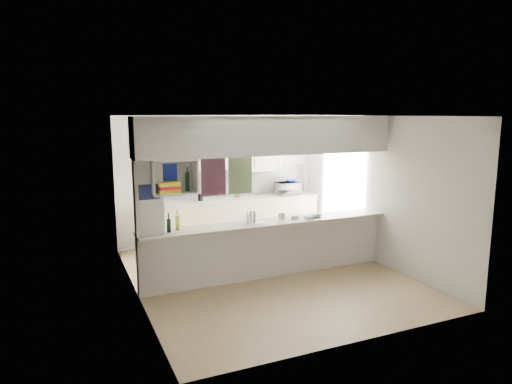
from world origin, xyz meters
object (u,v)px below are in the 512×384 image
microwave (288,189)px  dish_rack (253,218)px  bowl (290,181)px  wine_bottles (173,224)px

microwave → dish_rack: 2.63m
bowl → dish_rack: bearing=-130.8°
microwave → wine_bottles: wine_bottles is taller
microwave → bowl: bearing=156.6°
dish_rack → wine_bottles: wine_bottles is taller
bowl → microwave: bearing=155.7°
dish_rack → wine_bottles: 1.29m
microwave → bowl: (0.05, -0.02, 0.16)m
microwave → bowl: bowl is taller
bowl → wine_bottles: bowl is taller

